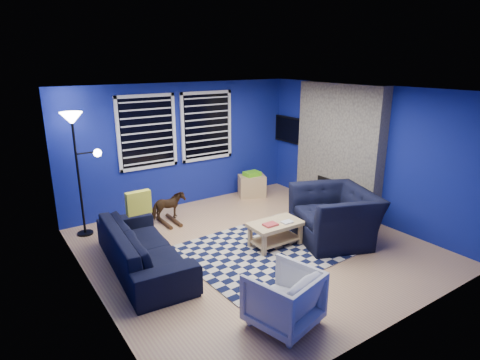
{
  "coord_description": "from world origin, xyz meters",
  "views": [
    {
      "loc": [
        -3.52,
        -4.76,
        2.94
      ],
      "look_at": [
        -0.09,
        0.3,
        1.08
      ],
      "focal_mm": 30.0,
      "sensor_mm": 36.0,
      "label": 1
    }
  ],
  "objects_px": {
    "sofa": "(143,247)",
    "tv": "(291,130)",
    "armchair_big": "(334,216)",
    "floor_lamp": "(75,136)",
    "coffee_table": "(275,229)",
    "cabinet": "(252,185)",
    "armchair_bent": "(283,298)",
    "rocking_horse": "(168,207)"
  },
  "relations": [
    {
      "from": "sofa",
      "to": "tv",
      "type": "bearing_deg",
      "value": -64.22
    },
    {
      "from": "armchair_big",
      "to": "floor_lamp",
      "type": "bearing_deg",
      "value": -106.89
    },
    {
      "from": "sofa",
      "to": "coffee_table",
      "type": "relative_size",
      "value": 2.55
    },
    {
      "from": "coffee_table",
      "to": "cabinet",
      "type": "height_order",
      "value": "cabinet"
    },
    {
      "from": "tv",
      "to": "cabinet",
      "type": "height_order",
      "value": "tv"
    },
    {
      "from": "armchair_bent",
      "to": "cabinet",
      "type": "xyz_separation_m",
      "value": [
        2.33,
        3.85,
        -0.09
      ]
    },
    {
      "from": "tv",
      "to": "sofa",
      "type": "bearing_deg",
      "value": -158.68
    },
    {
      "from": "tv",
      "to": "cabinet",
      "type": "bearing_deg",
      "value": 175.34
    },
    {
      "from": "armchair_bent",
      "to": "rocking_horse",
      "type": "distance_m",
      "value": 3.47
    },
    {
      "from": "armchair_big",
      "to": "rocking_horse",
      "type": "bearing_deg",
      "value": -117.48
    },
    {
      "from": "armchair_big",
      "to": "cabinet",
      "type": "distance_m",
      "value": 2.6
    },
    {
      "from": "floor_lamp",
      "to": "armchair_bent",
      "type": "bearing_deg",
      "value": -72.17
    },
    {
      "from": "sofa",
      "to": "coffee_table",
      "type": "xyz_separation_m",
      "value": [
        2.03,
        -0.52,
        -0.03
      ]
    },
    {
      "from": "rocking_horse",
      "to": "armchair_big",
      "type": "bearing_deg",
      "value": -138.67
    },
    {
      "from": "armchair_bent",
      "to": "cabinet",
      "type": "distance_m",
      "value": 4.5
    },
    {
      "from": "floor_lamp",
      "to": "armchair_big",
      "type": "bearing_deg",
      "value": -37.23
    },
    {
      "from": "tv",
      "to": "armchair_bent",
      "type": "height_order",
      "value": "tv"
    },
    {
      "from": "rocking_horse",
      "to": "coffee_table",
      "type": "xyz_separation_m",
      "value": [
        1.03,
        -1.85,
        -0.03
      ]
    },
    {
      "from": "tv",
      "to": "cabinet",
      "type": "relative_size",
      "value": 1.49
    },
    {
      "from": "armchair_big",
      "to": "cabinet",
      "type": "xyz_separation_m",
      "value": [
        0.17,
        2.59,
        -0.18
      ]
    },
    {
      "from": "floor_lamp",
      "to": "rocking_horse",
      "type": "bearing_deg",
      "value": -14.9
    },
    {
      "from": "armchair_bent",
      "to": "rocking_horse",
      "type": "xyz_separation_m",
      "value": [
        0.16,
        3.47,
        -0.01
      ]
    },
    {
      "from": "rocking_horse",
      "to": "coffee_table",
      "type": "height_order",
      "value": "rocking_horse"
    },
    {
      "from": "cabinet",
      "to": "floor_lamp",
      "type": "height_order",
      "value": "floor_lamp"
    },
    {
      "from": "armchair_big",
      "to": "rocking_horse",
      "type": "height_order",
      "value": "armchair_big"
    },
    {
      "from": "tv",
      "to": "armchair_bent",
      "type": "xyz_separation_m",
      "value": [
        -3.34,
        -3.76,
        -1.06
      ]
    },
    {
      "from": "tv",
      "to": "floor_lamp",
      "type": "bearing_deg",
      "value": 179.1
    },
    {
      "from": "coffee_table",
      "to": "cabinet",
      "type": "bearing_deg",
      "value": 62.95
    },
    {
      "from": "rocking_horse",
      "to": "cabinet",
      "type": "height_order",
      "value": "rocking_horse"
    },
    {
      "from": "armchair_big",
      "to": "coffee_table",
      "type": "relative_size",
      "value": 1.52
    },
    {
      "from": "sofa",
      "to": "floor_lamp",
      "type": "height_order",
      "value": "floor_lamp"
    },
    {
      "from": "sofa",
      "to": "armchair_bent",
      "type": "xyz_separation_m",
      "value": [
        0.84,
        -2.13,
        0.01
      ]
    },
    {
      "from": "floor_lamp",
      "to": "coffee_table",
      "type": "bearing_deg",
      "value": -42.46
    },
    {
      "from": "cabinet",
      "to": "armchair_big",
      "type": "bearing_deg",
      "value": -70.37
    },
    {
      "from": "armchair_bent",
      "to": "coffee_table",
      "type": "distance_m",
      "value": 2.01
    },
    {
      "from": "tv",
      "to": "coffee_table",
      "type": "height_order",
      "value": "tv"
    },
    {
      "from": "armchair_bent",
      "to": "coffee_table",
      "type": "xyz_separation_m",
      "value": [
        1.19,
        1.61,
        -0.04
      ]
    },
    {
      "from": "sofa",
      "to": "rocking_horse",
      "type": "height_order",
      "value": "sofa"
    },
    {
      "from": "armchair_bent",
      "to": "rocking_horse",
      "type": "height_order",
      "value": "armchair_bent"
    },
    {
      "from": "sofa",
      "to": "rocking_horse",
      "type": "xyz_separation_m",
      "value": [
        1.0,
        1.33,
        0.0
      ]
    },
    {
      "from": "sofa",
      "to": "armchair_big",
      "type": "height_order",
      "value": "armchair_big"
    },
    {
      "from": "sofa",
      "to": "armchair_big",
      "type": "distance_m",
      "value": 3.13
    }
  ]
}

